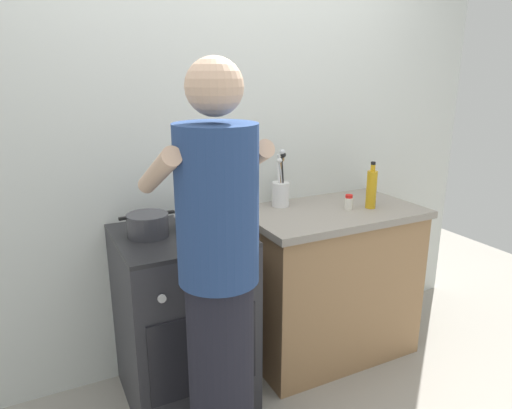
{
  "coord_description": "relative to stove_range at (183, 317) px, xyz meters",
  "views": [
    {
      "loc": [
        -0.96,
        -1.89,
        1.65
      ],
      "look_at": [
        0.05,
        0.12,
        1.0
      ],
      "focal_mm": 32.35,
      "sensor_mm": 36.0,
      "label": 1
    }
  ],
  "objects": [
    {
      "name": "spice_bottle",
      "position": [
        0.98,
        -0.04,
        0.49
      ],
      "size": [
        0.04,
        0.04,
        0.08
      ],
      "color": "silver",
      "rests_on": "countertop"
    },
    {
      "name": "countertop",
      "position": [
        0.9,
        0.0,
        0.0
      ],
      "size": [
        1.0,
        0.6,
        0.9
      ],
      "color": "#99724C",
      "rests_on": "ground"
    },
    {
      "name": "pot",
      "position": [
        -0.14,
        0.03,
        0.5
      ],
      "size": [
        0.26,
        0.2,
        0.11
      ],
      "color": "#38383D",
      "rests_on": "stove_range"
    },
    {
      "name": "back_wall",
      "position": [
        0.55,
        0.35,
        0.8
      ],
      "size": [
        3.2,
        0.1,
        2.5
      ],
      "color": "silver",
      "rests_on": "ground"
    },
    {
      "name": "stove_range",
      "position": [
        0.0,
        0.0,
        0.0
      ],
      "size": [
        0.6,
        0.62,
        0.9
      ],
      "color": "#2D2D33",
      "rests_on": "ground"
    },
    {
      "name": "ground",
      "position": [
        0.35,
        -0.15,
        -0.45
      ],
      "size": [
        6.0,
        6.0,
        0.0
      ],
      "primitive_type": "plane",
      "color": "gray"
    },
    {
      "name": "utensil_crock",
      "position": [
        0.67,
        0.19,
        0.54
      ],
      "size": [
        0.1,
        0.1,
        0.33
      ],
      "color": "silver",
      "rests_on": "countertop"
    },
    {
      "name": "oil_bottle",
      "position": [
        1.11,
        -0.07,
        0.56
      ],
      "size": [
        0.06,
        0.06,
        0.27
      ],
      "color": "gold",
      "rests_on": "countertop"
    },
    {
      "name": "mixing_bowl",
      "position": [
        0.14,
        0.01,
        0.49
      ],
      "size": [
        0.3,
        0.3,
        0.08
      ],
      "color": "#B7B7BC",
      "rests_on": "stove_range"
    },
    {
      "name": "person",
      "position": [
        -0.02,
        -0.56,
        0.41
      ],
      "size": [
        0.41,
        0.5,
        1.7
      ],
      "color": "black",
      "rests_on": "ground"
    }
  ]
}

